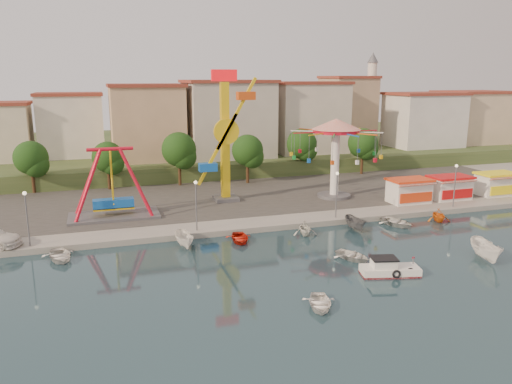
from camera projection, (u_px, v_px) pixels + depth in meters
name	position (u px, v px, depth m)	size (l,w,h in m)	color
ground	(320.00, 272.00, 42.38)	(200.00, 200.00, 0.00)	#142C38
quay_deck	(189.00, 159.00, 99.85)	(200.00, 100.00, 0.60)	#9E998E
asphalt_pad	(229.00, 191.00, 70.09)	(90.00, 28.00, 0.01)	#4C4944
hill_terrace	(184.00, 149.00, 104.22)	(200.00, 60.00, 3.00)	#384C26
pirate_ship_ride	(112.00, 184.00, 56.10)	(10.00, 5.00, 8.00)	#59595E
kamikaze_tower	(227.00, 139.00, 62.71)	(5.49, 3.10, 16.50)	#59595E
wave_swinger	(336.00, 140.00, 64.68)	(11.60, 11.60, 10.40)	#59595E
booth_left	(409.00, 191.00, 63.15)	(5.40, 3.78, 3.08)	white
booth_mid	(450.00, 187.00, 64.99)	(5.40, 3.78, 3.08)	white
booth_right	(496.00, 184.00, 67.23)	(5.40, 3.78, 3.08)	white
lamp_post_0	(27.00, 220.00, 46.60)	(0.14, 0.14, 5.00)	#59595E
lamp_post_1	(196.00, 207.00, 51.37)	(0.14, 0.14, 5.00)	#59595E
lamp_post_2	(336.00, 196.00, 56.13)	(0.14, 0.14, 5.00)	#59595E
lamp_post_3	(455.00, 187.00, 60.90)	(0.14, 0.14, 5.00)	#59595E
tree_0	(31.00, 158.00, 67.73)	(4.60, 4.60, 7.19)	#382314
tree_1	(108.00, 157.00, 70.08)	(4.35, 4.35, 6.80)	#382314
tree_2	(179.00, 149.00, 72.50)	(5.02, 5.02, 7.85)	#382314
tree_3	(248.00, 150.00, 74.22)	(4.68, 4.68, 7.32)	#382314
tree_4	(302.00, 144.00, 79.93)	(4.86, 4.86, 7.60)	#382314
tree_5	(363.00, 143.00, 81.23)	(4.83, 4.83, 7.54)	#382314
building_1	(71.00, 132.00, 82.08)	(12.33, 9.01, 8.63)	silver
building_2	(151.00, 122.00, 86.23)	(11.95, 9.28, 11.23)	tan
building_3	(232.00, 127.00, 87.64)	(12.59, 10.50, 9.20)	beige
building_4	(296.00, 123.00, 94.80)	(10.75, 9.23, 9.24)	beige
building_5	(363.00, 117.00, 96.80)	(12.77, 10.96, 11.21)	tan
building_6	(420.00, 114.00, 98.73)	(8.23, 8.98, 12.36)	silver
building_7	(453.00, 119.00, 107.25)	(11.59, 10.93, 8.76)	beige
minaret	(371.00, 96.00, 100.40)	(2.80, 2.80, 18.00)	silver
cabin_motorboat	(389.00, 270.00, 41.62)	(5.13, 2.94, 1.70)	white
rowboat_a	(353.00, 256.00, 45.24)	(2.49, 3.49, 0.72)	silver
rowboat_b	(320.00, 303.00, 35.70)	(2.41, 3.38, 0.70)	white
skiff	(486.00, 251.00, 44.90)	(1.76, 4.67, 1.80)	white
moored_boat_0	(60.00, 256.00, 45.07)	(2.80, 3.92, 0.81)	white
moored_boat_2	(185.00, 240.00, 48.38)	(1.47, 3.91, 1.51)	white
moored_boat_3	(240.00, 238.00, 50.12)	(2.59, 3.63, 0.75)	red
moored_boat_4	(305.00, 228.00, 52.15)	(2.48, 2.87, 1.51)	silver
moored_boat_5	(355.00, 223.00, 53.92)	(1.40, 3.73, 1.44)	#56585B
moored_boat_6	(397.00, 222.00, 55.54)	(2.90, 4.06, 0.84)	silver
moored_boat_7	(439.00, 215.00, 57.10)	(2.51, 2.91, 1.53)	orange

